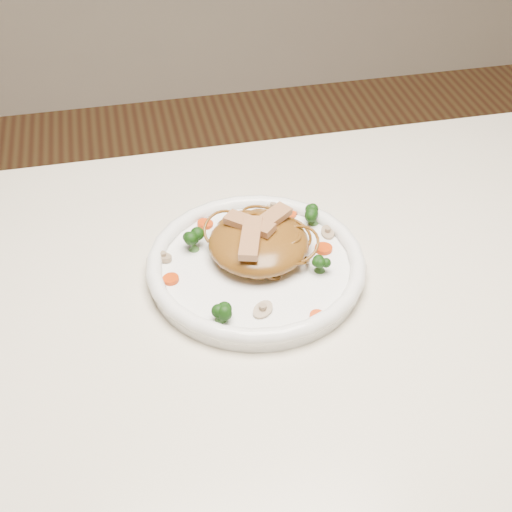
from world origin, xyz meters
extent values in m
cube|color=beige|center=(0.00, 0.00, 0.73)|extent=(1.20, 0.80, 0.04)
cylinder|color=brown|center=(0.54, 0.34, 0.35)|extent=(0.06, 0.06, 0.71)
cylinder|color=white|center=(-0.02, 0.09, 0.76)|extent=(0.34, 0.34, 0.02)
ellipsoid|color=brown|center=(-0.02, 0.11, 0.79)|extent=(0.14, 0.14, 0.04)
cube|color=tan|center=(0.00, 0.12, 0.81)|extent=(0.07, 0.06, 0.01)
cube|color=tan|center=(-0.03, 0.12, 0.81)|extent=(0.06, 0.06, 0.01)
cube|color=tan|center=(-0.03, 0.09, 0.81)|extent=(0.04, 0.07, 0.01)
cylinder|color=#BD3006|center=(0.04, 0.18, 0.77)|extent=(0.03, 0.03, 0.00)
cylinder|color=#BD3006|center=(-0.13, 0.08, 0.77)|extent=(0.02, 0.02, 0.00)
cylinder|color=#BD3006|center=(0.07, 0.10, 0.77)|extent=(0.02, 0.02, 0.00)
cylinder|color=#BD3006|center=(-0.07, 0.18, 0.77)|extent=(0.02, 0.02, 0.00)
cylinder|color=#BD3006|center=(0.03, -0.02, 0.77)|extent=(0.02, 0.02, 0.00)
cylinder|color=gray|center=(-0.03, 0.01, 0.77)|extent=(0.04, 0.04, 0.01)
cylinder|color=gray|center=(0.08, 0.13, 0.77)|extent=(0.02, 0.02, 0.01)
cylinder|color=gray|center=(-0.13, 0.12, 0.77)|extent=(0.03, 0.03, 0.01)
cylinder|color=gray|center=(0.02, 0.20, 0.77)|extent=(0.03, 0.03, 0.01)
camera|label=1|loc=(-0.16, -0.55, 1.34)|focal=49.47mm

